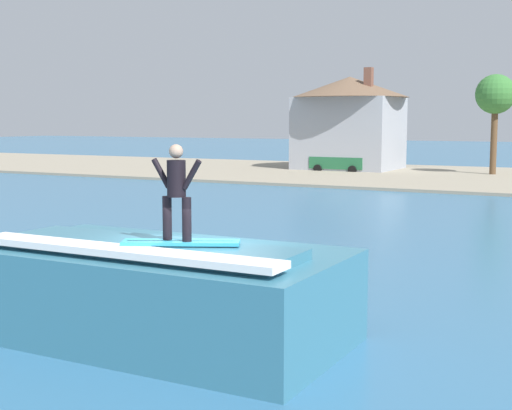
% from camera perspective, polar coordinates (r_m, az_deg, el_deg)
% --- Properties ---
extents(ground_plane, '(260.00, 260.00, 0.00)m').
position_cam_1_polar(ground_plane, '(13.73, -4.45, -10.17)').
color(ground_plane, '#34698F').
extents(wave_crest, '(6.67, 3.53, 1.88)m').
position_cam_1_polar(wave_crest, '(13.28, -7.61, -6.83)').
color(wave_crest, teal).
rests_on(wave_crest, ground_plane).
extents(surfboard, '(2.01, 1.29, 0.06)m').
position_cam_1_polar(surfboard, '(12.37, -5.97, -2.97)').
color(surfboard, '#33A5CC').
rests_on(surfboard, wave_crest).
extents(surfer, '(1.00, 0.32, 1.65)m').
position_cam_1_polar(surfer, '(12.28, -6.32, 1.39)').
color(surfer, black).
rests_on(surfer, surfboard).
extents(car_near_shore, '(4.30, 2.19, 1.86)m').
position_cam_1_polar(car_near_shore, '(55.43, 6.57, 3.54)').
color(car_near_shore, '#23663D').
rests_on(car_near_shore, ground_plane).
extents(house_with_chimney, '(9.26, 9.26, 7.98)m').
position_cam_1_polar(house_with_chimney, '(57.53, 7.41, 6.82)').
color(house_with_chimney, '#9EA3AD').
rests_on(house_with_chimney, ground_plane).
extents(tree_tall_bare, '(2.79, 2.79, 7.21)m').
position_cam_1_polar(tree_tall_bare, '(53.77, 18.46, 8.18)').
color(tree_tall_bare, brown).
rests_on(tree_tall_bare, ground_plane).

